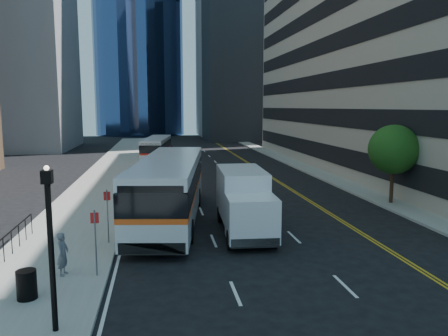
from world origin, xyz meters
The scene contains 11 objects.
ground centered at (0.00, 0.00, 0.00)m, with size 160.00×160.00×0.00m, color black.
sidewalk_west centered at (-10.50, 25.00, 0.07)m, with size 5.00×90.00×0.15m, color gray.
sidewalk_east centered at (9.00, 25.00, 0.07)m, with size 2.00×90.00×0.15m, color gray.
midrise_west centered at (-28.00, 52.00, 17.50)m, with size 18.00×18.00×35.00m, color gray.
street_tree centered at (9.00, 8.00, 3.64)m, with size 3.20×3.20×5.10m.
lamp_post centered at (-9.00, -6.00, 2.72)m, with size 0.28×0.28×4.56m.
bus_front centered at (-5.44, 6.09, 1.93)m, with size 4.85×14.01×3.54m.
bus_rear centered at (-6.24, 33.65, 1.51)m, with size 3.66×10.96×2.77m.
box_truck centered at (-1.79, 3.15, 1.66)m, with size 2.56×6.68×3.15m.
trash_can centered at (-10.38, -3.72, 0.63)m, with size 0.64×0.64×0.96m, color black.
pedestrian centered at (-9.63, -1.76, 0.96)m, with size 0.59×0.39×1.62m, color #57585F.
Camera 1 is at (-6.03, -18.10, 6.40)m, focal length 35.00 mm.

